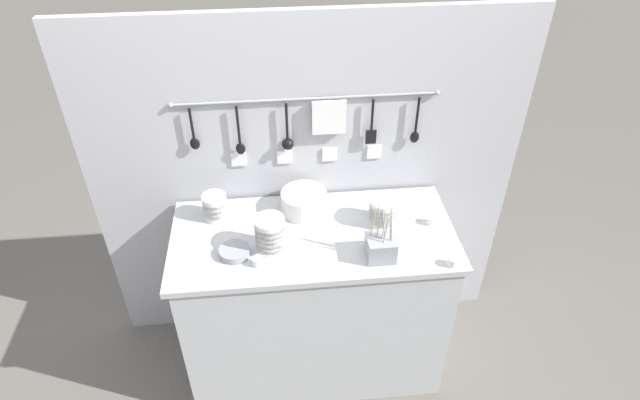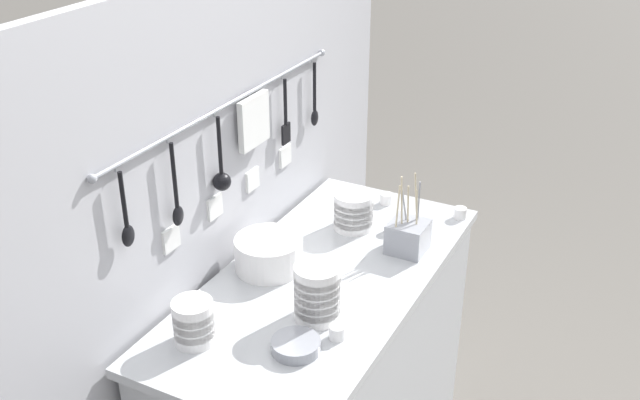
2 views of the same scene
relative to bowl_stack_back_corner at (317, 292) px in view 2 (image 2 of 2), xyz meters
name	(u,v)px [view 2 (image 2 of 2)]	position (x,y,z in m)	size (l,w,h in m)	color
counter	(322,390)	(0.19, 0.08, -0.54)	(1.30, 0.61, 0.91)	#B7BABC
back_wall	(232,251)	(0.19, 0.42, -0.08)	(2.10, 0.09, 1.82)	#B2B2B7
bowl_stack_back_corner	(317,292)	(0.00, 0.00, 0.00)	(0.13, 0.13, 0.17)	white
bowl_stack_nested_right	(194,322)	(-0.25, 0.25, -0.02)	(0.11, 0.11, 0.13)	white
bowl_stack_tall_left	(353,211)	(0.53, 0.13, -0.02)	(0.14, 0.14, 0.13)	white
plate_stack	(269,254)	(0.16, 0.26, -0.03)	(0.22, 0.22, 0.11)	white
steel_mixing_bowl	(296,345)	(-0.16, -0.02, -0.07)	(0.13, 0.13, 0.03)	#93969E
cutlery_caddy	(408,236)	(0.47, -0.09, -0.03)	(0.12, 0.12, 0.27)	#93969E
cup_front_left	(386,199)	(0.75, 0.10, -0.07)	(0.05, 0.05, 0.04)	white
cup_edge_near	(393,226)	(0.56, 0.00, -0.07)	(0.05, 0.05, 0.04)	white
cup_centre	(460,213)	(0.76, -0.18, -0.07)	(0.05, 0.05, 0.04)	white
cup_back_right	(337,332)	(-0.06, -0.09, -0.07)	(0.05, 0.05, 0.04)	white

